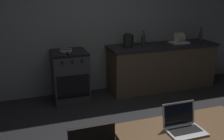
{
  "coord_description": "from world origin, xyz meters",
  "views": [
    {
      "loc": [
        -1.16,
        -2.33,
        1.9
      ],
      "look_at": [
        -0.08,
        0.83,
        0.84
      ],
      "focal_mm": 41.22,
      "sensor_mm": 36.0,
      "label": 1
    }
  ],
  "objects": [
    {
      "name": "frying_pan",
      "position": [
        -0.53,
        1.92,
        0.91
      ],
      "size": [
        0.22,
        0.39,
        0.05
      ],
      "color": "gray",
      "rests_on": "stove_oven"
    },
    {
      "name": "dish_rack",
      "position": [
        1.69,
        1.95,
        0.93
      ],
      "size": [
        0.34,
        0.26,
        0.21
      ],
      "color": "silver",
      "rests_on": "kitchen_counter"
    },
    {
      "name": "electric_kettle",
      "position": [
        0.6,
        1.95,
        1.0
      ],
      "size": [
        0.2,
        0.18,
        0.25
      ],
      "color": "black",
      "rests_on": "kitchen_counter"
    },
    {
      "name": "bottle",
      "position": [
        2.14,
        1.9,
        1.02
      ],
      "size": [
        0.07,
        0.07,
        0.29
      ],
      "color": "#2D2D33",
      "rests_on": "kitchen_counter"
    },
    {
      "name": "stove_oven",
      "position": [
        -0.48,
        1.95,
        0.44
      ],
      "size": [
        0.6,
        0.62,
        0.88
      ],
      "color": "#2D2D30",
      "rests_on": "ground_plane"
    },
    {
      "name": "back_wall",
      "position": [
        0.3,
        2.3,
        1.28
      ],
      "size": [
        6.4,
        0.1,
        2.55
      ],
      "primitive_type": "cube",
      "color": "slate",
      "rests_on": "ground_plane"
    },
    {
      "name": "kitchen_counter",
      "position": [
        1.33,
        1.95,
        0.44
      ],
      "size": [
        2.16,
        0.64,
        0.88
      ],
      "color": "#4C3D2D",
      "rests_on": "ground_plane"
    },
    {
      "name": "laptop",
      "position": [
        0.07,
        -0.66,
        0.77
      ],
      "size": [
        0.32,
        0.26,
        0.22
      ],
      "rotation": [
        0.0,
        0.0,
        -0.01
      ],
      "color": "silver",
      "rests_on": "dining_table"
    },
    {
      "name": "bottle_b",
      "position": [
        0.95,
        2.03,
        1.01
      ],
      "size": [
        0.08,
        0.08,
        0.27
      ],
      "color": "#2D2D33",
      "rests_on": "kitchen_counter"
    }
  ]
}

